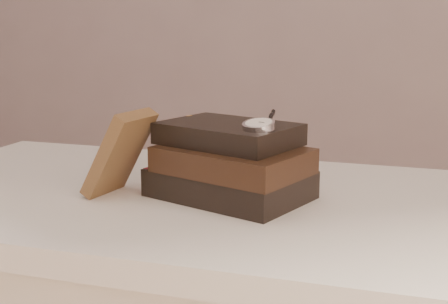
% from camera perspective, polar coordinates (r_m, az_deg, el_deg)
% --- Properties ---
extents(table, '(1.00, 0.60, 0.75)m').
position_cam_1_polar(table, '(1.08, -5.37, -8.29)').
color(table, silver).
rests_on(table, ground).
extents(book_stack, '(0.28, 0.24, 0.12)m').
position_cam_1_polar(book_stack, '(0.99, 0.61, -1.09)').
color(book_stack, black).
rests_on(book_stack, table).
extents(journal, '(0.11, 0.11, 0.14)m').
position_cam_1_polar(journal, '(1.01, -9.72, -0.10)').
color(journal, '#452F1A').
rests_on(journal, table).
extents(pocket_watch, '(0.06, 0.16, 0.02)m').
position_cam_1_polar(pocket_watch, '(0.94, 3.39, 2.64)').
color(pocket_watch, silver).
rests_on(pocket_watch, book_stack).
extents(eyeglasses, '(0.13, 0.14, 0.05)m').
position_cam_1_polar(eyeglasses, '(1.10, -0.49, 0.94)').
color(eyeglasses, silver).
rests_on(eyeglasses, book_stack).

